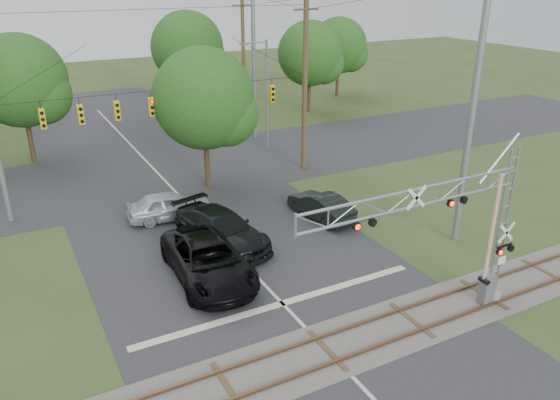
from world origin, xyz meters
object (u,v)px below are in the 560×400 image
pickup_black (208,260)px  sedan_silver (169,205)px  streetlight (265,90)px  car_dark (222,229)px  crossing_gantry (451,225)px  traffic_signal_span (181,101)px

pickup_black → sedan_silver: pickup_black is taller
streetlight → sedan_silver: bearing=-139.1°
pickup_black → car_dark: (1.79, 2.76, -0.02)m
crossing_gantry → sedan_silver: size_ratio=2.17×
car_dark → streetlight: size_ratio=0.74×
crossing_gantry → sedan_silver: bearing=114.6°
streetlight → traffic_signal_span: bearing=-147.2°
car_dark → sedan_silver: (-1.36, 4.41, -0.10)m
sedan_silver → streetlight: bearing=-43.7°
car_dark → streetlight: bearing=41.8°
streetlight → pickup_black: bearing=-124.1°
pickup_black → sedan_silver: size_ratio=1.41×
crossing_gantry → traffic_signal_span: (-4.23, 18.36, 1.55)m
traffic_signal_span → sedan_silver: bearing=-121.4°
pickup_black → streetlight: bearing=58.6°
pickup_black → sedan_silver: bearing=89.3°
sedan_silver → streetlight: 14.64m
car_dark → sedan_silver: car_dark is taller
traffic_signal_span → sedan_silver: size_ratio=4.15×
crossing_gantry → pickup_black: 10.64m
crossing_gantry → streetlight: (4.07, 23.70, 0.51)m
crossing_gantry → pickup_black: (-7.04, 7.30, -3.24)m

